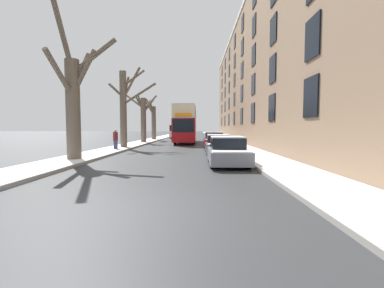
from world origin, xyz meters
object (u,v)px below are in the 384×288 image
object	(u,v)px
parked_car_1	(218,145)
parked_car_2	(214,141)
bare_tree_left_2	(143,117)
pedestrian_left_sidewalk	(116,139)
oncoming_van	(176,131)
double_decker_bus	(186,123)
bare_tree_left_3	(153,120)
parked_car_0	(227,152)
bare_tree_left_1	(125,105)
bare_tree_left_0	(74,99)

from	to	relation	value
parked_car_1	parked_car_2	xyz separation A→B (m)	(-0.00, 5.12, 0.05)
bare_tree_left_2	pedestrian_left_sidewalk	world-z (taller)	bare_tree_left_2
bare_tree_left_2	oncoming_van	size ratio (longest dim) A/B	1.06
double_decker_bus	pedestrian_left_sidewalk	xyz separation A→B (m)	(-5.16, -11.53, -1.53)
bare_tree_left_3	parked_car_1	bearing A→B (deg)	-68.34
parked_car_1	parked_car_0	bearing A→B (deg)	-90.00
parked_car_1	pedestrian_left_sidewalk	bearing A→B (deg)	164.41
oncoming_van	pedestrian_left_sidewalk	xyz separation A→B (m)	(-2.71, -26.39, -0.36)
double_decker_bus	parked_car_1	world-z (taller)	double_decker_bus
parked_car_1	parked_car_2	world-z (taller)	parked_car_2
bare_tree_left_2	bare_tree_left_3	size ratio (longest dim) A/B	0.98
double_decker_bus	parked_car_2	distance (m)	9.33
parked_car_0	pedestrian_left_sidewalk	distance (m)	11.30
parked_car_2	oncoming_van	bearing A→B (deg)	102.91
bare_tree_left_1	parked_car_1	distance (m)	9.73
bare_tree_left_0	parked_car_1	bearing A→B (deg)	29.21
bare_tree_left_1	parked_car_2	world-z (taller)	bare_tree_left_1
bare_tree_left_3	parked_car_2	size ratio (longest dim) A/B	1.55
bare_tree_left_0	oncoming_van	distance (m)	33.36
bare_tree_left_2	bare_tree_left_1	bearing A→B (deg)	-89.05
double_decker_bus	oncoming_van	xyz separation A→B (m)	(-2.45, 14.85, -1.17)
bare_tree_left_1	parked_car_2	size ratio (longest dim) A/B	1.85
parked_car_0	oncoming_van	bearing A→B (deg)	98.94
oncoming_van	pedestrian_left_sidewalk	world-z (taller)	oncoming_van
bare_tree_left_2	double_decker_bus	bearing A→B (deg)	9.44
parked_car_0	bare_tree_left_1	bearing A→B (deg)	127.94
bare_tree_left_2	oncoming_van	world-z (taller)	bare_tree_left_2
bare_tree_left_3	bare_tree_left_2	bearing A→B (deg)	-88.83
parked_car_0	bare_tree_left_3	bearing A→B (deg)	107.36
parked_car_0	parked_car_1	bearing A→B (deg)	90.00
parked_car_2	oncoming_van	distance (m)	24.14
pedestrian_left_sidewalk	double_decker_bus	bearing A→B (deg)	86.86
bare_tree_left_1	parked_car_2	xyz separation A→B (m)	(7.96, 0.53, -3.16)
bare_tree_left_0	bare_tree_left_3	bearing A→B (deg)	90.30
bare_tree_left_3	parked_car_1	world-z (taller)	bare_tree_left_3
bare_tree_left_3	parked_car_0	bearing A→B (deg)	-72.64
bare_tree_left_1	oncoming_van	xyz separation A→B (m)	(2.57, 24.06, -2.53)
bare_tree_left_0	oncoming_van	world-z (taller)	bare_tree_left_0
bare_tree_left_1	bare_tree_left_3	xyz separation A→B (m)	(-0.30, 16.19, -0.69)
bare_tree_left_1	bare_tree_left_2	world-z (taller)	bare_tree_left_1
bare_tree_left_1	parked_car_1	bearing A→B (deg)	-29.98
parked_car_0	parked_car_2	xyz separation A→B (m)	(0.00, 10.74, 0.04)
parked_car_0	parked_car_2	bearing A→B (deg)	90.00
parked_car_1	oncoming_van	distance (m)	29.16
bare_tree_left_3	pedestrian_left_sidewalk	xyz separation A→B (m)	(0.15, -18.52, -2.20)
pedestrian_left_sidewalk	parked_car_0	bearing A→B (deg)	-23.22
double_decker_bus	bare_tree_left_1	bearing A→B (deg)	-118.60
oncoming_van	pedestrian_left_sidewalk	bearing A→B (deg)	-95.86
bare_tree_left_0	parked_car_2	size ratio (longest dim) A/B	2.02
bare_tree_left_2	bare_tree_left_0	bearing A→B (deg)	-90.09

